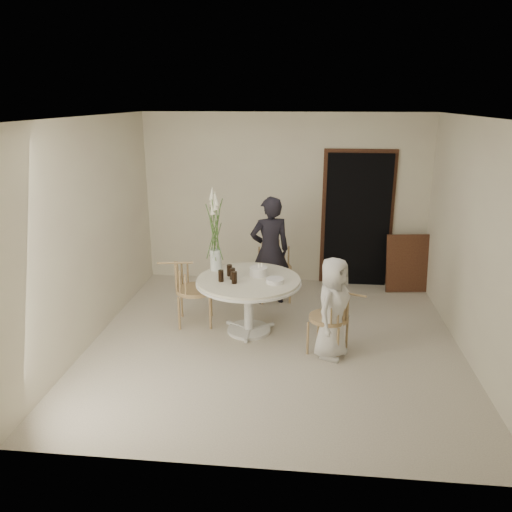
# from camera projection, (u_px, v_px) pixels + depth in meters

# --- Properties ---
(ground) EXTENTS (4.50, 4.50, 0.00)m
(ground) POSITION_uv_depth(u_px,v_px,m) (274.00, 341.00, 6.22)
(ground) COLOR beige
(ground) RESTS_ON ground
(room_shell) EXTENTS (4.50, 4.50, 4.50)m
(room_shell) POSITION_uv_depth(u_px,v_px,m) (276.00, 214.00, 5.73)
(room_shell) COLOR silver
(room_shell) RESTS_ON ground
(doorway) EXTENTS (1.00, 0.10, 2.10)m
(doorway) POSITION_uv_depth(u_px,v_px,m) (357.00, 221.00, 7.87)
(doorway) COLOR black
(doorway) RESTS_ON ground
(door_trim) EXTENTS (1.12, 0.03, 2.22)m
(door_trim) POSITION_uv_depth(u_px,v_px,m) (357.00, 216.00, 7.88)
(door_trim) COLOR brown
(door_trim) RESTS_ON ground
(table) EXTENTS (1.33, 1.33, 0.73)m
(table) POSITION_uv_depth(u_px,v_px,m) (249.00, 287.00, 6.30)
(table) COLOR white
(table) RESTS_ON ground
(picture_frame) EXTENTS (0.70, 0.28, 0.89)m
(picture_frame) POSITION_uv_depth(u_px,v_px,m) (408.00, 263.00, 7.74)
(picture_frame) COLOR brown
(picture_frame) RESTS_ON ground
(chair_far) EXTENTS (0.55, 0.58, 0.89)m
(chair_far) POSITION_uv_depth(u_px,v_px,m) (274.00, 260.00, 7.50)
(chair_far) COLOR tan
(chair_far) RESTS_ON ground
(chair_right) EXTENTS (0.57, 0.54, 0.80)m
(chair_right) POSITION_uv_depth(u_px,v_px,m) (338.00, 313.00, 5.79)
(chair_right) COLOR tan
(chair_right) RESTS_ON ground
(chair_left) EXTENTS (0.57, 0.54, 0.88)m
(chair_left) POSITION_uv_depth(u_px,v_px,m) (185.00, 284.00, 6.56)
(chair_left) COLOR tan
(chair_left) RESTS_ON ground
(girl) EXTENTS (0.67, 0.55, 1.59)m
(girl) POSITION_uv_depth(u_px,v_px,m) (270.00, 251.00, 7.19)
(girl) COLOR black
(girl) RESTS_ON ground
(boy) EXTENTS (0.61, 0.70, 1.21)m
(boy) POSITION_uv_depth(u_px,v_px,m) (333.00, 308.00, 5.71)
(boy) COLOR silver
(boy) RESTS_ON ground
(birthday_cake) EXTENTS (0.23, 0.23, 0.16)m
(birthday_cake) POSITION_uv_depth(u_px,v_px,m) (258.00, 271.00, 6.36)
(birthday_cake) COLOR silver
(birthday_cake) RESTS_ON table
(cola_tumbler_a) EXTENTS (0.09, 0.09, 0.15)m
(cola_tumbler_a) POSITION_uv_depth(u_px,v_px,m) (221.00, 276.00, 6.15)
(cola_tumbler_a) COLOR black
(cola_tumbler_a) RESTS_ON table
(cola_tumbler_b) EXTENTS (0.09, 0.09, 0.15)m
(cola_tumbler_b) POSITION_uv_depth(u_px,v_px,m) (234.00, 277.00, 6.09)
(cola_tumbler_b) COLOR black
(cola_tumbler_b) RESTS_ON table
(cola_tumbler_c) EXTENTS (0.08, 0.08, 0.15)m
(cola_tumbler_c) POSITION_uv_depth(u_px,v_px,m) (229.00, 270.00, 6.34)
(cola_tumbler_c) COLOR black
(cola_tumbler_c) RESTS_ON table
(cola_tumbler_d) EXTENTS (0.08, 0.08, 0.14)m
(cola_tumbler_d) POSITION_uv_depth(u_px,v_px,m) (233.00, 274.00, 6.22)
(cola_tumbler_d) COLOR black
(cola_tumbler_d) RESTS_ON table
(plate_stack) EXTENTS (0.26, 0.26, 0.05)m
(plate_stack) POSITION_uv_depth(u_px,v_px,m) (275.00, 281.00, 6.12)
(plate_stack) COLOR white
(plate_stack) RESTS_ON table
(flower_vase) EXTENTS (0.15, 0.15, 1.11)m
(flower_vase) POSITION_uv_depth(u_px,v_px,m) (215.00, 231.00, 6.43)
(flower_vase) COLOR silver
(flower_vase) RESTS_ON table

